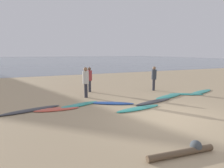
{
  "coord_description": "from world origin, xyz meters",
  "views": [
    {
      "loc": [
        -5.02,
        -5.73,
        2.51
      ],
      "look_at": [
        -0.45,
        4.97,
        0.6
      ],
      "focal_mm": 31.02,
      "sensor_mm": 36.0,
      "label": 1
    }
  ],
  "objects_px": {
    "surfboard_7": "(186,94)",
    "surfboard_6": "(169,96)",
    "surfboard_1": "(56,109)",
    "surfboard_8": "(201,92)",
    "person_2": "(86,80)",
    "surfboard_4": "(139,108)",
    "person_0": "(90,77)",
    "surfboard_3": "(111,103)",
    "beach_rock_near": "(196,146)",
    "driftwood_log": "(181,153)",
    "surfboard_2": "(78,105)",
    "surfboard_0": "(31,110)",
    "person_1": "(154,76)",
    "surfboard_5": "(154,102)"
  },
  "relations": [
    {
      "from": "surfboard_4",
      "to": "person_1",
      "type": "height_order",
      "value": "person_1"
    },
    {
      "from": "surfboard_2",
      "to": "surfboard_6",
      "type": "height_order",
      "value": "surfboard_6"
    },
    {
      "from": "surfboard_4",
      "to": "surfboard_7",
      "type": "bearing_deg",
      "value": 11.91
    },
    {
      "from": "surfboard_8",
      "to": "surfboard_7",
      "type": "bearing_deg",
      "value": 166.25
    },
    {
      "from": "surfboard_6",
      "to": "beach_rock_near",
      "type": "relative_size",
      "value": 7.51
    },
    {
      "from": "person_1",
      "to": "driftwood_log",
      "type": "bearing_deg",
      "value": 155.89
    },
    {
      "from": "surfboard_7",
      "to": "person_0",
      "type": "xyz_separation_m",
      "value": [
        -5.1,
        3.06,
        0.9
      ]
    },
    {
      "from": "surfboard_8",
      "to": "person_2",
      "type": "relative_size",
      "value": 1.58
    },
    {
      "from": "surfboard_8",
      "to": "person_2",
      "type": "distance_m",
      "value": 7.26
    },
    {
      "from": "surfboard_0",
      "to": "surfboard_8",
      "type": "xyz_separation_m",
      "value": [
        9.91,
        -0.01,
        -0.01
      ]
    },
    {
      "from": "surfboard_2",
      "to": "driftwood_log",
      "type": "distance_m",
      "value": 5.59
    },
    {
      "from": "surfboard_3",
      "to": "driftwood_log",
      "type": "distance_m",
      "value": 5.17
    },
    {
      "from": "surfboard_2",
      "to": "person_2",
      "type": "relative_size",
      "value": 1.34
    },
    {
      "from": "surfboard_5",
      "to": "person_1",
      "type": "height_order",
      "value": "person_1"
    },
    {
      "from": "surfboard_0",
      "to": "surfboard_2",
      "type": "relative_size",
      "value": 1.13
    },
    {
      "from": "surfboard_1",
      "to": "person_2",
      "type": "height_order",
      "value": "person_2"
    },
    {
      "from": "surfboard_2",
      "to": "beach_rock_near",
      "type": "distance_m",
      "value": 5.71
    },
    {
      "from": "surfboard_6",
      "to": "surfboard_7",
      "type": "relative_size",
      "value": 1.1
    },
    {
      "from": "surfboard_2",
      "to": "person_1",
      "type": "bearing_deg",
      "value": -0.16
    },
    {
      "from": "beach_rock_near",
      "to": "driftwood_log",
      "type": "bearing_deg",
      "value": -177.61
    },
    {
      "from": "surfboard_1",
      "to": "person_1",
      "type": "height_order",
      "value": "person_1"
    },
    {
      "from": "surfboard_3",
      "to": "surfboard_6",
      "type": "bearing_deg",
      "value": 29.26
    },
    {
      "from": "driftwood_log",
      "to": "beach_rock_near",
      "type": "distance_m",
      "value": 0.5
    },
    {
      "from": "surfboard_0",
      "to": "surfboard_3",
      "type": "relative_size",
      "value": 1.15
    },
    {
      "from": "surfboard_0",
      "to": "surfboard_6",
      "type": "xyz_separation_m",
      "value": [
        7.22,
        -0.23,
        0.01
      ]
    },
    {
      "from": "surfboard_3",
      "to": "surfboard_7",
      "type": "bearing_deg",
      "value": 30.65
    },
    {
      "from": "surfboard_4",
      "to": "surfboard_7",
      "type": "relative_size",
      "value": 1.15
    },
    {
      "from": "surfboard_1",
      "to": "surfboard_8",
      "type": "height_order",
      "value": "same"
    },
    {
      "from": "surfboard_1",
      "to": "driftwood_log",
      "type": "bearing_deg",
      "value": -61.42
    },
    {
      "from": "surfboard_3",
      "to": "driftwood_log",
      "type": "height_order",
      "value": "driftwood_log"
    },
    {
      "from": "surfboard_2",
      "to": "surfboard_0",
      "type": "bearing_deg",
      "value": 162.64
    },
    {
      "from": "surfboard_0",
      "to": "surfboard_6",
      "type": "height_order",
      "value": "surfboard_6"
    },
    {
      "from": "surfboard_7",
      "to": "surfboard_6",
      "type": "bearing_deg",
      "value": -147.12
    },
    {
      "from": "surfboard_4",
      "to": "surfboard_6",
      "type": "height_order",
      "value": "surfboard_6"
    },
    {
      "from": "surfboard_7",
      "to": "person_0",
      "type": "relative_size",
      "value": 1.27
    },
    {
      "from": "surfboard_3",
      "to": "surfboard_6",
      "type": "distance_m",
      "value": 3.55
    },
    {
      "from": "surfboard_3",
      "to": "surfboard_8",
      "type": "distance_m",
      "value": 6.25
    },
    {
      "from": "surfboard_4",
      "to": "surfboard_1",
      "type": "bearing_deg",
      "value": 151.07
    },
    {
      "from": "driftwood_log",
      "to": "surfboard_2",
      "type": "bearing_deg",
      "value": 103.41
    },
    {
      "from": "surfboard_3",
      "to": "person_1",
      "type": "distance_m",
      "value": 4.49
    },
    {
      "from": "surfboard_2",
      "to": "surfboard_3",
      "type": "bearing_deg",
      "value": -27.15
    },
    {
      "from": "surfboard_1",
      "to": "surfboard_6",
      "type": "xyz_separation_m",
      "value": [
        6.18,
        0.03,
        0.02
      ]
    },
    {
      "from": "surfboard_1",
      "to": "person_1",
      "type": "bearing_deg",
      "value": 21.64
    },
    {
      "from": "surfboard_1",
      "to": "beach_rock_near",
      "type": "bearing_deg",
      "value": -56.88
    },
    {
      "from": "surfboard_4",
      "to": "surfboard_5",
      "type": "relative_size",
      "value": 0.93
    },
    {
      "from": "surfboard_4",
      "to": "surfboard_6",
      "type": "xyz_separation_m",
      "value": [
        2.78,
        1.35,
        0.01
      ]
    },
    {
      "from": "person_0",
      "to": "driftwood_log",
      "type": "bearing_deg",
      "value": 143.56
    },
    {
      "from": "person_0",
      "to": "surfboard_3",
      "type": "bearing_deg",
      "value": 147.32
    },
    {
      "from": "surfboard_0",
      "to": "surfboard_8",
      "type": "relative_size",
      "value": 0.96
    },
    {
      "from": "driftwood_log",
      "to": "beach_rock_near",
      "type": "height_order",
      "value": "beach_rock_near"
    }
  ]
}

